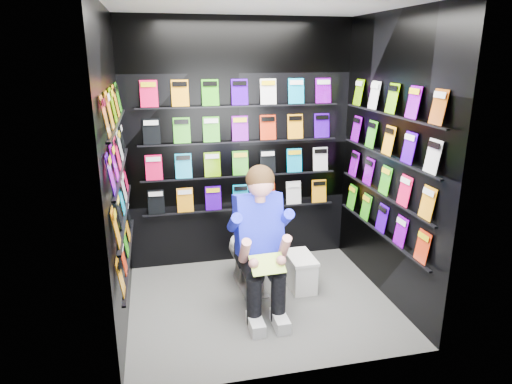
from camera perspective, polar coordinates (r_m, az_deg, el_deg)
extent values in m
plane|color=#555553|center=(4.39, 0.65, -13.70)|extent=(2.40, 2.40, 0.00)
plane|color=white|center=(3.79, 0.79, 22.44)|extent=(2.40, 2.40, 0.00)
cube|color=black|center=(4.85, -2.05, 5.78)|extent=(2.40, 0.04, 2.60)
cube|color=black|center=(2.96, 5.21, -1.54)|extent=(2.40, 0.04, 2.60)
cube|color=black|center=(3.80, -17.18, 1.92)|extent=(0.04, 2.00, 2.60)
cube|color=black|center=(4.32, 16.41, 3.73)|extent=(0.04, 2.00, 2.60)
imported|color=silver|center=(4.52, -0.86, -7.49)|extent=(0.46, 0.77, 0.73)
cube|color=silver|center=(4.61, 5.54, -10.03)|extent=(0.23, 0.41, 0.31)
cube|color=silver|center=(4.53, 5.60, -8.13)|extent=(0.25, 0.43, 0.03)
cube|color=green|center=(3.79, 1.44, -9.01)|extent=(0.29, 0.18, 0.12)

